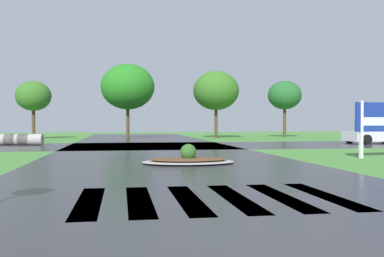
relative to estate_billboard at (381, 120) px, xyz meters
The scene contains 8 objects.
asphalt_roadway 9.10m from the estate_billboard, 165.45° to the right, with size 9.76×80.00×0.01m, color #2B2B30.
asphalt_cross_road 13.68m from the estate_billboard, 129.70° to the left, with size 90.00×8.79×0.01m, color #2B2B30.
crosswalk_stripes 12.20m from the estate_billboard, 135.81° to the right, with size 4.95×3.33×0.01m.
estate_billboard is the anchor object (origin of this frame).
median_island 8.28m from the estate_billboard, behind, with size 3.24×2.19×0.68m.
car_blue_compact 12.85m from the estate_billboard, 59.39° to the left, with size 4.27×2.42×1.36m.
drainage_pipe_stack 20.88m from the estate_billboard, 143.48° to the left, with size 3.20×1.10×0.71m.
background_treeline 25.87m from the estate_billboard, 117.12° to the left, with size 35.63×5.30×6.47m.
Camera 1 is at (-1.67, -4.42, 1.44)m, focal length 41.92 mm.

